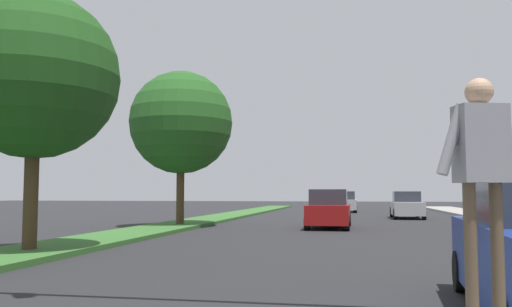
{
  "coord_description": "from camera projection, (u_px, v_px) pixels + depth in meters",
  "views": [
    {
      "loc": [
        -0.07,
        2.21,
        1.57
      ],
      "look_at": [
        -3.2,
        19.05,
        2.86
      ],
      "focal_mm": 36.75,
      "sensor_mm": 36.0,
      "label": 1
    }
  ],
  "objects": [
    {
      "name": "ground_plane",
      "position": [
        355.0,
        223.0,
        27.11
      ],
      "size": [
        140.0,
        140.0,
        0.0
      ],
      "primitive_type": "plane",
      "color": "#262628"
    },
    {
      "name": "median_strip",
      "position": [
        194.0,
        222.0,
        26.63
      ],
      "size": [
        2.46,
        64.0,
        0.15
      ],
      "primitive_type": "cube",
      "color": "#386B2D",
      "rests_on": "ground_plane"
    },
    {
      "name": "tree_mid",
      "position": [
        35.0,
        76.0,
        13.61
      ],
      "size": [
        4.35,
        4.35,
        6.65
      ],
      "color": "#4C3823",
      "rests_on": "median_strip"
    },
    {
      "name": "tree_far",
      "position": [
        181.0,
        123.0,
        24.38
      ],
      "size": [
        4.78,
        4.78,
        7.08
      ],
      "color": "#4C3823",
      "rests_on": "median_strip"
    },
    {
      "name": "pedestrian_performer",
      "position": [
        482.0,
        181.0,
        4.14
      ],
      "size": [
        0.74,
        0.34,
        2.49
      ],
      "color": "brown",
      "rests_on": "ground_plane"
    },
    {
      "name": "sedan_midblock",
      "position": [
        329.0,
        210.0,
        23.4
      ],
      "size": [
        1.91,
        4.22,
        1.72
      ],
      "color": "maroon",
      "rests_on": "ground_plane"
    },
    {
      "name": "sedan_distant",
      "position": [
        407.0,
        206.0,
        32.37
      ],
      "size": [
        1.87,
        4.33,
        1.66
      ],
      "color": "#B7B7BC",
      "rests_on": "ground_plane"
    },
    {
      "name": "sedan_far_horizon",
      "position": [
        345.0,
        202.0,
        42.8
      ],
      "size": [
        1.89,
        4.34,
        1.69
      ],
      "color": "#B7B7BC",
      "rests_on": "ground_plane"
    }
  ]
}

